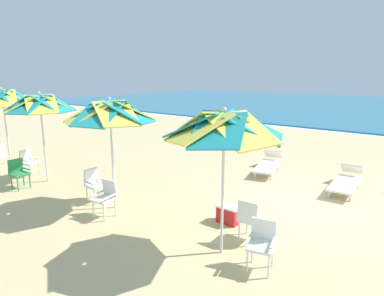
{
  "coord_description": "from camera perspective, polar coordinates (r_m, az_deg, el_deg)",
  "views": [
    {
      "loc": [
        2.29,
        -8.15,
        3.25
      ],
      "look_at": [
        -3.83,
        -0.32,
        1.0
      ],
      "focal_mm": 30.33,
      "sensor_mm": 36.0,
      "label": 1
    }
  ],
  "objects": [
    {
      "name": "plastic_chair_5",
      "position": [
        11.89,
        -26.82,
        -2.04
      ],
      "size": [
        0.57,
        0.54,
        0.87
      ],
      "color": "white",
      "rests_on": "ground"
    },
    {
      "name": "plastic_chair_3",
      "position": [
        7.87,
        -14.91,
        -8.16
      ],
      "size": [
        0.49,
        0.51,
        0.87
      ],
      "color": "white",
      "rests_on": "ground"
    },
    {
      "name": "plastic_chair_2",
      "position": [
        8.89,
        -16.77,
        -5.85
      ],
      "size": [
        0.48,
        0.45,
        0.87
      ],
      "color": "white",
      "rests_on": "ground"
    },
    {
      "name": "sun_lounger_2",
      "position": [
        11.36,
        13.33,
        -2.74
      ],
      "size": [
        1.12,
        2.23,
        0.62
      ],
      "color": "white",
      "rests_on": "ground"
    },
    {
      "name": "beach_umbrella_3",
      "position": [
        13.63,
        -30.37,
        7.49
      ],
      "size": [
        2.29,
        2.29,
        2.81
      ],
      "color": "silver",
      "rests_on": "ground"
    },
    {
      "name": "beach_umbrella_0",
      "position": [
        5.59,
        5.65,
        3.61
      ],
      "size": [
        2.13,
        2.13,
        2.72
      ],
      "color": "silver",
      "rests_on": "ground"
    },
    {
      "name": "plastic_chair_0",
      "position": [
        5.82,
        12.15,
        -15.76
      ],
      "size": [
        0.54,
        0.56,
        0.87
      ],
      "color": "white",
      "rests_on": "ground"
    },
    {
      "name": "ground_plane",
      "position": [
        9.07,
        21.01,
        -9.13
      ],
      "size": [
        80.0,
        80.0,
        0.0
      ],
      "primitive_type": "plane",
      "color": "#D3B784"
    },
    {
      "name": "beach_umbrella_2",
      "position": [
        10.67,
        -25.17,
        6.98
      ],
      "size": [
        2.08,
        2.08,
        2.77
      ],
      "color": "silver",
      "rests_on": "ground"
    },
    {
      "name": "sun_lounger_1",
      "position": [
        10.33,
        25.51,
        -5.24
      ],
      "size": [
        0.73,
        2.17,
        0.62
      ],
      "color": "white",
      "rests_on": "ground"
    },
    {
      "name": "cooler_box",
      "position": [
        7.45,
        6.49,
        -11.47
      ],
      "size": [
        0.5,
        0.34,
        0.4
      ],
      "color": "red",
      "rests_on": "ground"
    },
    {
      "name": "plastic_chair_1",
      "position": [
        6.63,
        10.18,
        -11.99
      ],
      "size": [
        0.45,
        0.48,
        0.87
      ],
      "color": "white",
      "rests_on": "ground"
    },
    {
      "name": "plastic_chair_4",
      "position": [
        10.71,
        -28.21,
        -3.7
      ],
      "size": [
        0.49,
        0.46,
        0.87
      ],
      "color": "#2D8C4C",
      "rests_on": "ground"
    },
    {
      "name": "beach_umbrella_1",
      "position": [
        7.89,
        -14.23,
        6.0
      ],
      "size": [
        2.17,
        2.17,
        2.75
      ],
      "color": "silver",
      "rests_on": "ground"
    }
  ]
}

